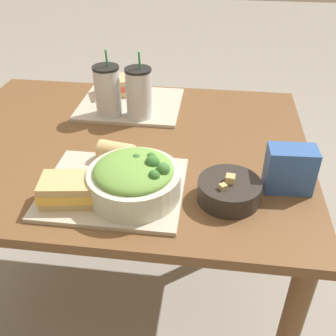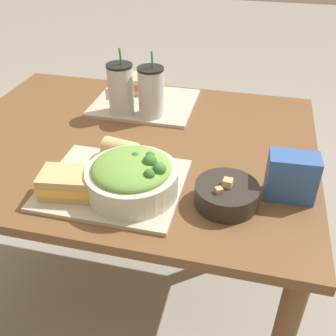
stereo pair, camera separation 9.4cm
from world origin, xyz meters
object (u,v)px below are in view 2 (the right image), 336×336
object	(u,v)px
sandwich_far	(135,84)
drink_cup_dark	(121,90)
baguette_far	(153,82)
chip_bag	(291,177)
sandwich_near	(68,183)
soup_bowl	(226,194)
drink_cup_red	(151,93)
salad_bowl	(132,176)
baguette_near	(121,149)

from	to	relation	value
sandwich_far	drink_cup_dark	distance (m)	0.19
baguette_far	drink_cup_dark	distance (m)	0.24
baguette_far	chip_bag	distance (m)	0.78
sandwich_near	soup_bowl	bearing A→B (deg)	1.49
sandwich_far	drink_cup_dark	bearing A→B (deg)	-111.62
baguette_far	drink_cup_red	distance (m)	0.24
soup_bowl	drink_cup_red	bearing A→B (deg)	126.97
sandwich_near	sandwich_far	size ratio (longest dim) A/B	0.89
sandwich_far	drink_cup_red	bearing A→B (deg)	-81.28
salad_bowl	soup_bowl	distance (m)	0.25
chip_bag	baguette_far	bearing A→B (deg)	129.69
sandwich_near	chip_bag	world-z (taller)	chip_bag
sandwich_near	drink_cup_dark	size ratio (longest dim) A/B	0.67
baguette_far	drink_cup_dark	size ratio (longest dim) A/B	0.40
baguette_near	sandwich_far	size ratio (longest dim) A/B	0.65
salad_bowl	chip_bag	xyz separation A→B (m)	(0.40, 0.09, 0.00)
baguette_near	sandwich_far	world-z (taller)	sandwich_far
sandwich_near	baguette_near	world-z (taller)	sandwich_near
sandwich_far	baguette_far	size ratio (longest dim) A/B	1.87
soup_bowl	sandwich_near	bearing A→B (deg)	-170.46
drink_cup_dark	soup_bowl	bearing A→B (deg)	-44.53
sandwich_near	drink_cup_dark	bearing A→B (deg)	84.47
soup_bowl	sandwich_far	xyz separation A→B (m)	(-0.43, 0.60, 0.01)
salad_bowl	sandwich_near	world-z (taller)	salad_bowl
sandwich_far	drink_cup_red	world-z (taller)	drink_cup_red
baguette_near	chip_bag	world-z (taller)	chip_bag
drink_cup_dark	sandwich_far	bearing A→B (deg)	92.58
sandwich_near	baguette_near	size ratio (longest dim) A/B	1.37
baguette_far	chip_bag	size ratio (longest dim) A/B	0.73
salad_bowl	baguette_near	bearing A→B (deg)	119.02
baguette_far	drink_cup_red	bearing A→B (deg)	-168.84
sandwich_far	baguette_far	bearing A→B (deg)	8.87
sandwich_near	drink_cup_red	bearing A→B (deg)	71.59
salad_bowl	sandwich_far	bearing A→B (deg)	106.95
baguette_near	sandwich_near	bearing A→B (deg)	168.27
salad_bowl	baguette_far	world-z (taller)	salad_bowl
baguette_far	drink_cup_dark	bearing A→B (deg)	163.44
sandwich_far	drink_cup_dark	xyz separation A→B (m)	(0.01, -0.18, 0.05)
drink_cup_dark	chip_bag	world-z (taller)	drink_cup_dark
chip_bag	salad_bowl	bearing A→B (deg)	-169.97
drink_cup_dark	drink_cup_red	world-z (taller)	drink_cup_dark
salad_bowl	chip_bag	distance (m)	0.41
soup_bowl	baguette_far	world-z (taller)	soup_bowl
sandwich_far	baguette_near	bearing A→B (deg)	-101.42
drink_cup_dark	salad_bowl	bearing A→B (deg)	-67.59
soup_bowl	drink_cup_red	size ratio (longest dim) A/B	0.70
sandwich_far	baguette_far	world-z (taller)	sandwich_far
sandwich_near	drink_cup_red	distance (m)	0.50
soup_bowl	baguette_near	distance (m)	0.35
soup_bowl	chip_bag	xyz separation A→B (m)	(0.16, 0.07, 0.03)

